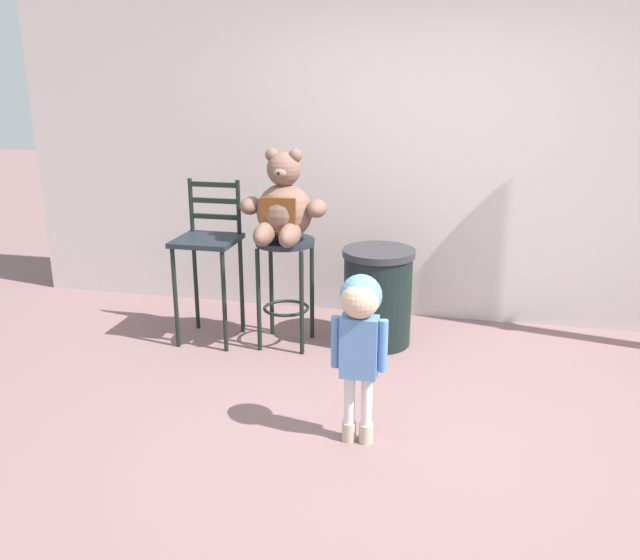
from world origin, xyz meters
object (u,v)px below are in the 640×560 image
teddy_bear (283,208)px  trash_bin (378,296)px  bar_stool_with_teddy (286,269)px  bar_chair_empty (209,249)px  child_walking (360,324)px

teddy_bear → trash_bin: bearing=17.1°
bar_stool_with_teddy → bar_chair_empty: (-0.58, -0.01, 0.12)m
teddy_bear → trash_bin: 0.96m
teddy_bear → bar_stool_with_teddy: bearing=90.0°
bar_chair_empty → trash_bin: bearing=8.3°
bar_stool_with_teddy → trash_bin: (0.65, 0.17, -0.22)m
bar_stool_with_teddy → trash_bin: 0.71m
teddy_bear → bar_chair_empty: 0.67m
teddy_bear → child_walking: teddy_bear is taller
bar_stool_with_teddy → teddy_bear: 0.46m
teddy_bear → trash_bin: (0.65, 0.20, -0.67)m
trash_bin → bar_chair_empty: bar_chair_empty is taller
child_walking → trash_bin: child_walking is taller
teddy_bear → trash_bin: teddy_bear is taller
bar_stool_with_teddy → trash_bin: size_ratio=1.11×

